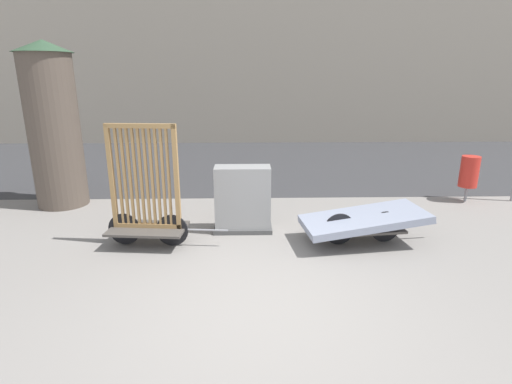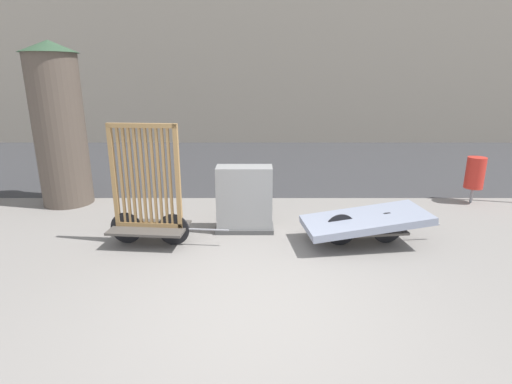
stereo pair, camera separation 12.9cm
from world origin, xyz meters
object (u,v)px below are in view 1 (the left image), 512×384
Objects in this scene: utility_cabinet at (243,201)px; bike_cart_with_bedframe at (146,203)px; advertising_column at (53,125)px; bike_cart_with_mattress at (363,221)px; trash_bin at (469,172)px.

bike_cart_with_bedframe is at bearing -158.65° from utility_cabinet.
bike_cart_with_mattress is at bearing -20.59° from advertising_column.
utility_cabinet is 0.35× the size of advertising_column.
utility_cabinet is (1.54, 0.60, -0.17)m from bike_cart_with_bedframe.
bike_cart_with_mattress is at bearing -16.82° from utility_cabinet.
bike_cart_with_bedframe is 3.37m from advertising_column.
advertising_column is (-5.86, 2.20, 1.31)m from bike_cart_with_mattress.
trash_bin is at bearing 18.10° from utility_cabinet.
advertising_column is at bearing 152.77° from bike_cart_with_mattress.
bike_cart_with_mattress is 2.08m from utility_cabinet.
trash_bin is 0.30× the size of advertising_column.
advertising_column is (-2.34, 2.20, 0.99)m from bike_cart_with_bedframe.
advertising_column is (-3.88, 1.60, 1.16)m from utility_cabinet.
utility_cabinet is (-1.98, 0.60, 0.16)m from bike_cart_with_mattress.
bike_cart_with_bedframe is at bearing -161.12° from trash_bin.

